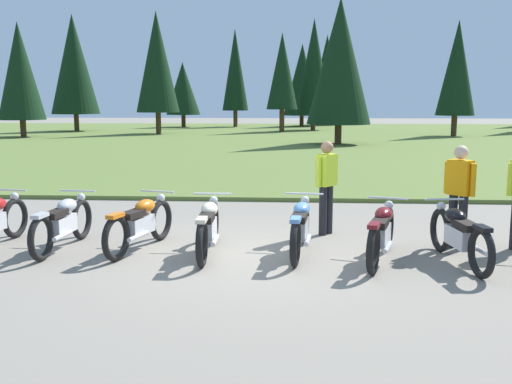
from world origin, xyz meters
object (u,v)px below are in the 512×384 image
Objects in this scene: motorcycle_sky_blue at (301,226)px; rider_near_row_end at (326,182)px; rider_in_hivis_vest at (459,191)px; motorcycle_cream at (208,227)px; motorcycle_silver at (63,222)px; motorcycle_black at (459,234)px; motorcycle_orange at (140,223)px; motorcycle_maroon at (382,232)px.

rider_near_row_end is at bearing 71.27° from motorcycle_sky_blue.
rider_in_hivis_vest reaches higher than motorcycle_sky_blue.
motorcycle_cream is at bearing -141.95° from rider_near_row_end.
motorcycle_black is at bearing -4.33° from motorcycle_silver.
motorcycle_orange is 0.98× the size of motorcycle_sky_blue.
rider_near_row_end is (1.90, 1.48, 0.51)m from motorcycle_cream.
motorcycle_silver and motorcycle_black have the same top height.
motorcycle_black is 1.25× the size of rider_in_hivis_vest.
motorcycle_silver and motorcycle_sky_blue have the same top height.
motorcycle_cream is 3.75m from motorcycle_black.
rider_in_hivis_vest is at bearing 76.24° from motorcycle_black.
rider_near_row_end is 2.24m from rider_in_hivis_vest.
rider_in_hivis_vest is at bearing 4.54° from motorcycle_orange.
motorcycle_orange is 5.13m from rider_in_hivis_vest.
motorcycle_cream and motorcycle_maroon have the same top height.
motorcycle_orange is 0.98× the size of motorcycle_cream.
motorcycle_maroon is (3.75, -0.44, 0.00)m from motorcycle_orange.
motorcycle_silver is 6.37m from rider_in_hivis_vest.
rider_in_hivis_vest reaches higher than motorcycle_black.
rider_in_hivis_vest reaches higher than motorcycle_silver.
rider_near_row_end is at bearing 112.93° from motorcycle_maroon.
motorcycle_silver is 1.03× the size of motorcycle_maroon.
motorcycle_black is 1.07m from rider_in_hivis_vest.
rider_near_row_end is at bearing 135.86° from motorcycle_black.
motorcycle_cream is at bearing 175.39° from motorcycle_black.
motorcycle_black is (3.74, -0.30, 0.00)m from motorcycle_cream.
motorcycle_silver and motorcycle_orange have the same top height.
rider_in_hivis_vest is (2.53, 0.50, 0.51)m from motorcycle_sky_blue.
rider_in_hivis_vest is at bearing 8.72° from motorcycle_cream.
rider_in_hivis_vest is (3.96, 0.61, 0.51)m from motorcycle_cream.
rider_near_row_end is at bearing 22.98° from motorcycle_orange.
motorcycle_orange and motorcycle_cream have the same top height.
rider_near_row_end is (-1.84, 1.79, 0.51)m from motorcycle_black.
motorcycle_silver is at bearing 175.46° from motorcycle_maroon.
motorcycle_silver is 1.26× the size of rider_near_row_end.
motorcycle_black is at bearing -103.76° from rider_in_hivis_vest.
motorcycle_cream is 1.43m from motorcycle_sky_blue.
motorcycle_black is at bearing -5.93° from motorcycle_orange.
motorcycle_cream is 1.03× the size of motorcycle_maroon.
motorcycle_black is at bearing -44.14° from rider_near_row_end.
motorcycle_cream is 1.00× the size of motorcycle_black.
motorcycle_cream is at bearing -171.28° from rider_in_hivis_vest.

